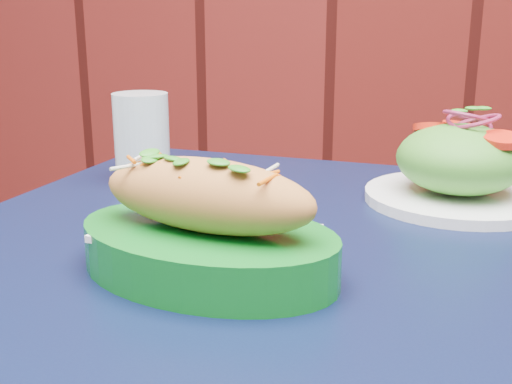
# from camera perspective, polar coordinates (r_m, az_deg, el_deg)

# --- Properties ---
(cafe_table) EXTENTS (0.88, 0.88, 0.75)m
(cafe_table) POSITION_cam_1_polar(r_m,az_deg,el_deg) (0.61, 5.93, -14.09)
(cafe_table) COLOR black
(cafe_table) RESTS_ON ground
(banh_mi_basket) EXTENTS (0.26, 0.20, 0.11)m
(banh_mi_basket) POSITION_cam_1_polar(r_m,az_deg,el_deg) (0.53, -4.37, -3.14)
(banh_mi_basket) COLOR #0C6D1D
(banh_mi_basket) RESTS_ON cafe_table
(salad_plate) EXTENTS (0.21, 0.21, 0.11)m
(salad_plate) POSITION_cam_1_polar(r_m,az_deg,el_deg) (0.77, 17.64, 2.16)
(salad_plate) COLOR white
(salad_plate) RESTS_ON cafe_table
(water_glass) EXTENTS (0.07, 0.07, 0.11)m
(water_glass) POSITION_cam_1_polar(r_m,az_deg,el_deg) (0.84, -10.11, 4.75)
(water_glass) COLOR silver
(water_glass) RESTS_ON cafe_table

